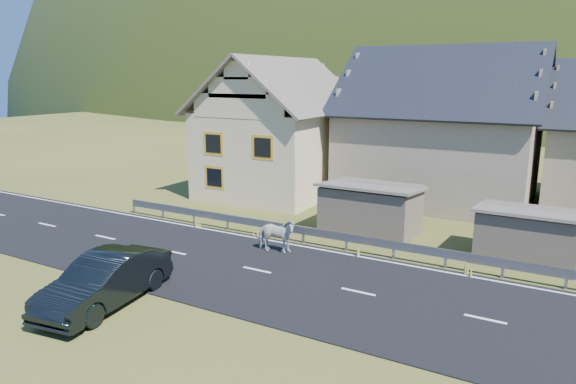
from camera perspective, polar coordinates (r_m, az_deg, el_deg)
The scene contains 12 objects.
ground at distance 17.53m, azimuth 7.81°, elevation -11.05°, with size 160.00×160.00×0.00m, color #39451A.
road at distance 17.52m, azimuth 7.81°, elevation -10.99°, with size 60.00×7.00×0.04m, color black.
lane_markings at distance 17.51m, azimuth 7.81°, elevation -10.92°, with size 60.00×6.60×0.01m, color silver.
guardrail at distance 20.58m, azimuth 11.67°, elevation -5.85°, with size 28.10×0.09×0.75m.
shed_left at distance 23.60m, azimuth 9.21°, elevation -1.97°, with size 4.30×3.30×2.40m, color #6E5D50.
shed_right at distance 21.88m, azimuth 24.95°, elevation -4.49°, with size 3.80×2.90×2.20m, color #6E5D50.
house_cream at distance 31.35m, azimuth -0.94°, elevation 7.88°, with size 7.80×9.80×8.30m.
house_stone_a at distance 30.82m, azimuth 16.77°, elevation 7.78°, with size 10.80×9.80×8.90m.
mountain at distance 196.85m, azimuth 28.86°, elevation 3.34°, with size 440.00×280.00×260.00m, color black.
conifer_patch at distance 138.96m, azimuth 3.49°, elevation 12.38°, with size 76.00×50.00×28.00m, color black.
horse at distance 20.80m, azimuth -1.37°, elevation -4.81°, with size 1.70×0.77×1.43m, color beige.
car at distance 17.26m, azimuth -19.63°, elevation -9.23°, with size 1.69×4.85×1.60m, color black.
Camera 1 is at (5.73, -14.98, 7.06)m, focal length 32.00 mm.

